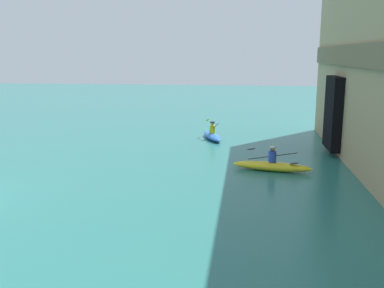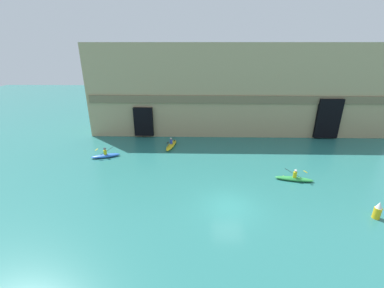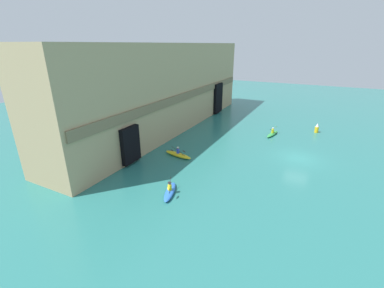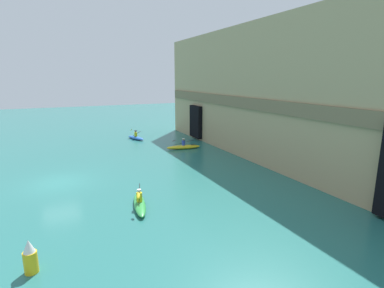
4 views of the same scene
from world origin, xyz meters
The scene contains 6 objects.
ground_plane centered at (0.00, 0.00, 0.00)m, with size 120.00×120.00×0.00m, color #28706B.
cliff_bluff centered at (2.96, 18.84, 5.95)m, with size 39.74×6.84×11.95m.
kayak_blue centered at (-12.73, 8.88, 0.23)m, with size 3.15×1.69×1.20m.
kayak_yellow centered at (-5.72, 12.15, 0.24)m, with size 1.40×3.64×1.12m.
kayak_green centered at (6.47, 4.12, 0.22)m, with size 3.46×1.27×1.18m.
marker_buoy centered at (10.53, -1.23, 0.64)m, with size 0.52×0.52×1.38m.
Camera 2 is at (-2.54, -16.92, 11.94)m, focal length 24.00 mm.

